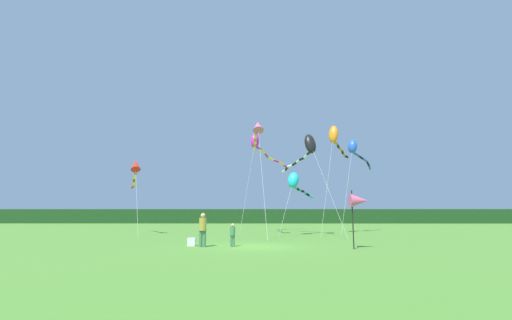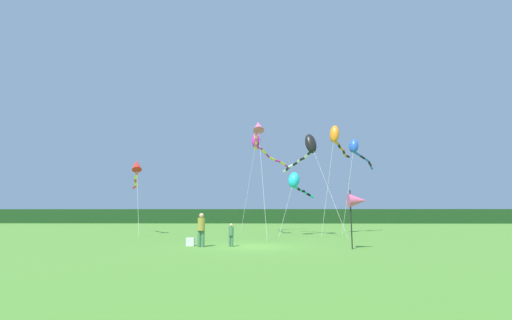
% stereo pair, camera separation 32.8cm
% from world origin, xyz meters
% --- Properties ---
extents(ground_plane, '(120.00, 120.00, 0.00)m').
position_xyz_m(ground_plane, '(0.00, 0.00, 0.00)').
color(ground_plane, '#4C842D').
extents(distant_treeline, '(108.00, 3.13, 2.51)m').
position_xyz_m(distant_treeline, '(0.00, 45.00, 1.26)').
color(distant_treeline, '#193D19').
rests_on(distant_treeline, ground).
extents(person_adult, '(0.38, 0.38, 1.75)m').
position_xyz_m(person_adult, '(-2.73, -0.26, 0.98)').
color(person_adult, '#3F724C').
rests_on(person_adult, ground).
extents(person_child, '(0.27, 0.27, 1.21)m').
position_xyz_m(person_child, '(-1.17, -0.08, 0.67)').
color(person_child, '#3F724C').
rests_on(person_child, ground).
extents(cooler_box, '(0.42, 0.31, 0.44)m').
position_xyz_m(cooler_box, '(-3.41, 0.32, 0.22)').
color(cooler_box, silver).
rests_on(cooler_box, ground).
extents(banner_flag_pole, '(0.90, 0.70, 2.88)m').
position_xyz_m(banner_flag_pole, '(5.23, -1.26, 2.34)').
color(banner_flag_pole, black).
rests_on(banner_flag_pole, ground).
extents(kite_rainbow, '(1.16, 8.56, 9.31)m').
position_xyz_m(kite_rainbow, '(0.09, 8.75, 8.53)').
color(kite_rainbow, '#B2B2B2').
rests_on(kite_rainbow, ground).
extents(kite_red, '(3.44, 7.25, 6.40)m').
position_xyz_m(kite_red, '(-10.38, 10.50, 5.52)').
color(kite_red, '#B2B2B2').
rests_on(kite_red, ground).
extents(kite_magenta, '(4.88, 6.61, 9.45)m').
position_xyz_m(kite_magenta, '(0.13, 14.28, 8.39)').
color(kite_magenta, '#B2B2B2').
rests_on(kite_magenta, ground).
extents(kite_cyan, '(3.33, 4.64, 5.16)m').
position_xyz_m(kite_cyan, '(3.08, 9.33, 4.30)').
color(kite_cyan, '#B2B2B2').
rests_on(kite_cyan, ground).
extents(kite_black, '(3.89, 8.53, 8.22)m').
position_xyz_m(kite_black, '(4.20, 9.08, 7.10)').
color(kite_black, '#B2B2B2').
rests_on(kite_black, ground).
extents(kite_orange, '(3.83, 5.91, 9.45)m').
position_xyz_m(kite_orange, '(6.84, 11.08, 8.41)').
color(kite_orange, '#B2B2B2').
rests_on(kite_orange, ground).
extents(kite_blue, '(4.69, 6.22, 8.62)m').
position_xyz_m(kite_blue, '(9.09, 13.07, 7.67)').
color(kite_blue, '#B2B2B2').
rests_on(kite_blue, ground).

